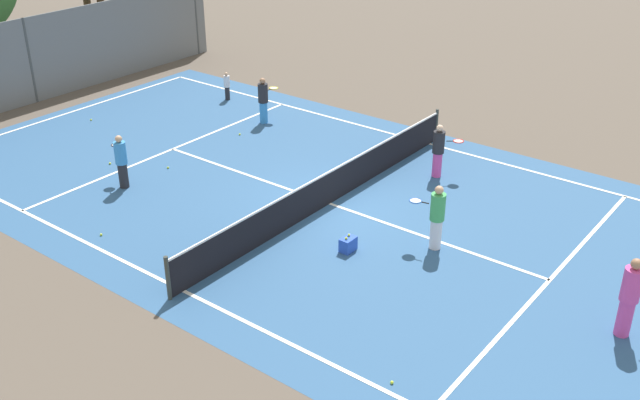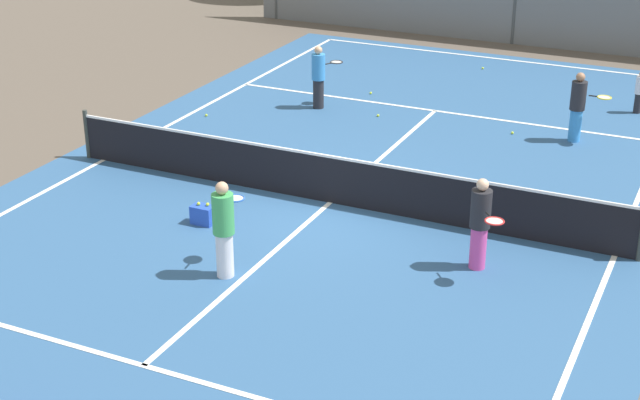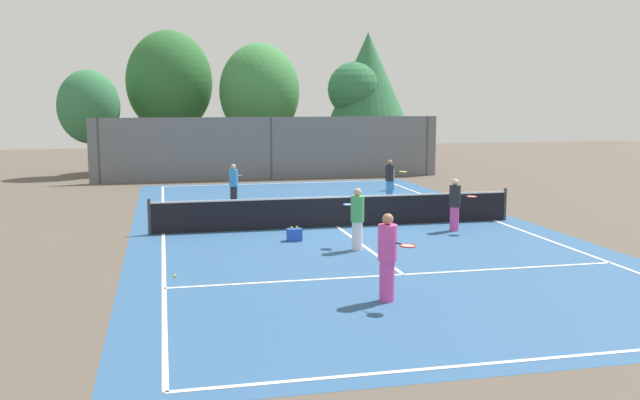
% 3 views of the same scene
% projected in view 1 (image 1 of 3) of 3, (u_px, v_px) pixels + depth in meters
% --- Properties ---
extents(ground_plane, '(80.00, 80.00, 0.00)m').
position_uv_depth(ground_plane, '(329.00, 204.00, 20.64)').
color(ground_plane, brown).
extents(court_surface, '(13.00, 25.00, 0.01)m').
position_uv_depth(court_surface, '(329.00, 204.00, 20.64)').
color(court_surface, '#2D5684').
rests_on(court_surface, ground_plane).
extents(tennis_net, '(11.90, 0.10, 1.10)m').
position_uv_depth(tennis_net, '(330.00, 187.00, 20.41)').
color(tennis_net, '#333833').
rests_on(tennis_net, ground_plane).
extents(perimeter_fence, '(18.00, 0.12, 3.20)m').
position_uv_depth(perimeter_fence, '(30.00, 61.00, 27.55)').
color(perimeter_fence, slate).
rests_on(perimeter_fence, ground_plane).
extents(player_0, '(0.23, 0.23, 1.08)m').
position_uv_depth(player_0, '(227.00, 86.00, 28.28)').
color(player_0, '#232328').
rests_on(player_0, ground_plane).
extents(player_1, '(0.47, 0.95, 1.71)m').
position_uv_depth(player_1, '(437.00, 216.00, 18.09)').
color(player_1, silver).
rests_on(player_1, ground_plane).
extents(player_2, '(0.67, 0.90, 1.61)m').
position_uv_depth(player_2, '(121.00, 161.00, 21.23)').
color(player_2, '#232328').
rests_on(player_2, ground_plane).
extents(player_3, '(0.92, 0.35, 1.64)m').
position_uv_depth(player_3, '(263.00, 100.00, 25.92)').
color(player_3, '#388CD8').
rests_on(player_3, ground_plane).
extents(player_4, '(0.66, 0.95, 1.82)m').
position_uv_depth(player_4, '(630.00, 297.00, 14.91)').
color(player_4, '#D14799').
rests_on(player_4, ground_plane).
extents(player_5, '(0.76, 0.86, 1.64)m').
position_uv_depth(player_5, '(439.00, 150.00, 21.89)').
color(player_5, '#D14799').
rests_on(player_5, ground_plane).
extents(ball_crate, '(0.43, 0.28, 0.43)m').
position_uv_depth(ball_crate, '(348.00, 244.00, 18.27)').
color(ball_crate, blue).
rests_on(ball_crate, ground_plane).
extents(tennis_ball_0, '(0.07, 0.07, 0.07)m').
position_uv_depth(tennis_ball_0, '(110.00, 163.00, 23.03)').
color(tennis_ball_0, '#CCE533').
rests_on(tennis_ball_0, ground_plane).
extents(tennis_ball_1, '(0.07, 0.07, 0.07)m').
position_uv_depth(tennis_ball_1, '(101.00, 235.00, 19.01)').
color(tennis_ball_1, '#CCE533').
rests_on(tennis_ball_1, ground_plane).
extents(tennis_ball_2, '(0.07, 0.07, 0.07)m').
position_uv_depth(tennis_ball_2, '(168.00, 168.00, 22.74)').
color(tennis_ball_2, '#CCE533').
rests_on(tennis_ball_2, ground_plane).
extents(tennis_ball_3, '(0.07, 0.07, 0.07)m').
position_uv_depth(tennis_ball_3, '(392.00, 382.00, 13.95)').
color(tennis_ball_3, '#CCE533').
rests_on(tennis_ball_3, ground_plane).
extents(tennis_ball_4, '(0.07, 0.07, 0.07)m').
position_uv_depth(tennis_ball_4, '(91.00, 120.00, 26.45)').
color(tennis_ball_4, '#CCE533').
rests_on(tennis_ball_4, ground_plane).
extents(tennis_ball_5, '(0.07, 0.07, 0.07)m').
position_uv_depth(tennis_ball_5, '(240.00, 134.00, 25.21)').
color(tennis_ball_5, '#CCE533').
rests_on(tennis_ball_5, ground_plane).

